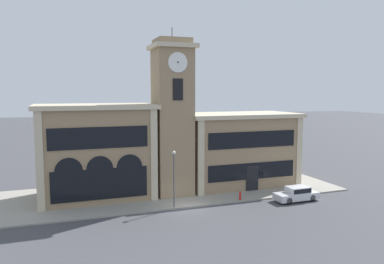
% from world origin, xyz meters
% --- Properties ---
extents(ground_plane, '(300.00, 300.00, 0.00)m').
position_xyz_m(ground_plane, '(0.00, 0.00, 0.00)').
color(ground_plane, '#424247').
extents(sidewalk_kerb, '(38.44, 12.38, 0.15)m').
position_xyz_m(sidewalk_kerb, '(0.00, 6.19, 0.07)').
color(sidewalk_kerb, gray).
rests_on(sidewalk_kerb, ground_plane).
extents(clock_tower, '(4.50, 4.50, 17.91)m').
position_xyz_m(clock_tower, '(0.00, 5.24, 8.42)').
color(clock_tower, '#937A5B').
rests_on(clock_tower, ground_plane).
extents(town_hall_left_wing, '(12.16, 7.73, 9.90)m').
position_xyz_m(town_hall_left_wing, '(-7.93, 6.82, 4.98)').
color(town_hall_left_wing, '#937A5B').
rests_on(town_hall_left_wing, ground_plane).
extents(town_hall_right_wing, '(13.72, 7.73, 8.66)m').
position_xyz_m(town_hall_right_wing, '(8.71, 6.83, 4.36)').
color(town_hall_right_wing, '#937A5B').
rests_on(town_hall_right_wing, ground_plane).
extents(parked_car_near, '(4.62, 1.83, 1.48)m').
position_xyz_m(parked_car_near, '(11.30, -1.41, 0.77)').
color(parked_car_near, silver).
rests_on(parked_car_near, ground_plane).
extents(street_lamp, '(0.36, 0.36, 5.48)m').
position_xyz_m(street_lamp, '(-1.36, 0.40, 3.77)').
color(street_lamp, '#4C4C51').
rests_on(street_lamp, sidewalk_kerb).
extents(fire_hydrant, '(0.22, 0.22, 0.87)m').
position_xyz_m(fire_hydrant, '(5.75, 0.44, 0.57)').
color(fire_hydrant, red).
rests_on(fire_hydrant, sidewalk_kerb).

